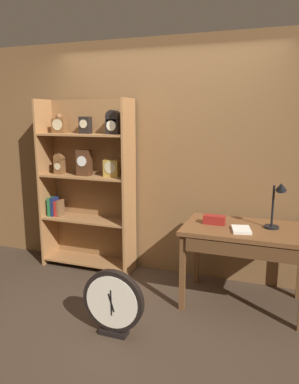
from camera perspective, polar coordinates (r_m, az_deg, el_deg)
ground_plane at (r=3.37m, az=-5.20°, el=-20.32°), size 10.00×10.00×0.00m
back_wood_panel at (r=4.11m, az=2.30°, el=4.99°), size 4.80×0.05×2.60m
bookshelf at (r=4.33m, az=-9.66°, el=1.41°), size 1.10×0.34×1.97m
workbench at (r=3.54m, az=14.57°, el=-6.88°), size 1.14×0.70×0.77m
desk_lamp at (r=3.49m, az=19.18°, el=-1.44°), size 0.18×0.18×0.46m
toolbox_small at (r=3.57m, az=10.01°, el=-4.27°), size 0.20×0.09×0.08m
open_repair_manual at (r=3.42m, az=14.05°, el=-5.68°), size 0.21×0.25×0.02m
round_clock_large at (r=3.15m, az=-5.65°, el=-16.69°), size 0.53×0.11×0.57m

